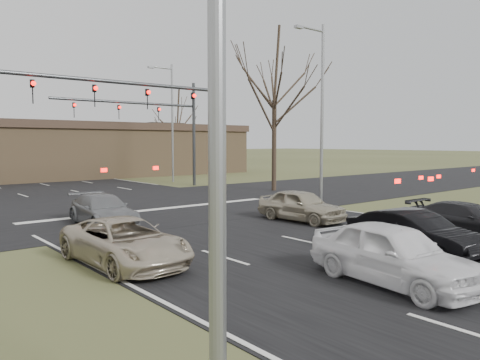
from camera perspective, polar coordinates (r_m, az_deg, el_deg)
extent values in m
plane|color=#454A27|center=(14.43, 16.92, -9.18)|extent=(360.00, 360.00, 0.00)
cube|color=black|center=(25.75, -12.21, -3.03)|extent=(200.00, 14.00, 0.02)
cube|color=olive|center=(47.70, -22.97, 2.93)|extent=(42.00, 10.00, 4.60)
cube|color=#38281E|center=(47.71, -23.07, 6.11)|extent=(42.40, 10.40, 0.70)
cylinder|color=#383A3D|center=(22.81, -15.79, 11.51)|extent=(12.00, 0.18, 0.18)
imported|color=black|center=(21.60, -23.98, 9.82)|extent=(0.16, 0.20, 1.00)
imported|color=black|center=(22.47, -17.33, 9.79)|extent=(0.16, 0.20, 1.00)
imported|color=black|center=(23.62, -11.25, 9.64)|extent=(0.16, 0.20, 1.00)
imported|color=black|center=(25.00, -5.80, 9.42)|extent=(0.16, 0.20, 1.00)
cylinder|color=#383A3D|center=(37.03, -5.64, 5.53)|extent=(0.24, 0.24, 8.00)
cylinder|color=#383A3D|center=(34.36, -13.39, 9.17)|extent=(11.00, 0.18, 0.18)
imported|color=black|center=(35.42, -9.92, 7.95)|extent=(0.16, 0.20, 1.00)
imported|color=black|center=(33.97, -14.57, 8.02)|extent=(0.16, 0.20, 1.00)
imported|color=black|center=(32.75, -19.60, 8.03)|extent=(0.16, 0.20, 1.00)
cylinder|color=gray|center=(27.30, 9.97, 7.92)|extent=(0.18, 0.18, 10.00)
cylinder|color=gray|center=(27.21, 8.68, 17.75)|extent=(2.00, 0.12, 0.12)
cube|color=gray|center=(26.48, 7.17, 18.02)|extent=(0.50, 0.25, 0.15)
cylinder|color=gray|center=(40.69, -8.25, 6.82)|extent=(0.18, 0.18, 10.00)
cylinder|color=gray|center=(40.62, -9.56, 13.33)|extent=(2.00, 0.12, 0.12)
cube|color=gray|center=(40.12, -10.83, 13.35)|extent=(0.50, 0.25, 0.15)
cylinder|color=black|center=(32.82, 4.18, 4.20)|extent=(0.32, 0.32, 6.33)
cylinder|color=black|center=(50.36, -7.63, 3.52)|extent=(0.32, 0.32, 4.95)
imported|color=#C0B39B|center=(13.43, -13.87, -7.33)|extent=(2.30, 4.70, 1.28)
imported|color=white|center=(11.82, 18.21, -8.54)|extent=(2.29, 4.57, 1.49)
imported|color=black|center=(14.86, 20.46, -6.18)|extent=(1.83, 4.26, 1.36)
imported|color=black|center=(18.76, 25.99, -4.38)|extent=(1.77, 4.22, 1.22)
imported|color=slate|center=(19.87, -16.38, -3.55)|extent=(2.01, 4.46, 1.27)
imported|color=#B4AB92|center=(20.28, 7.46, -3.09)|extent=(1.85, 4.12, 1.38)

